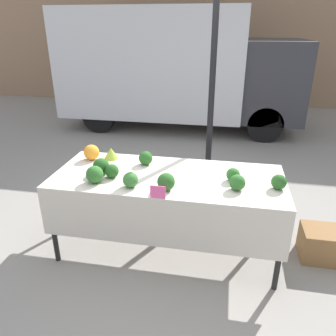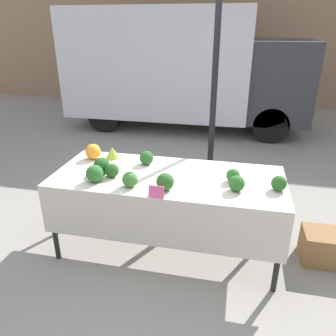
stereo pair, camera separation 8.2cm
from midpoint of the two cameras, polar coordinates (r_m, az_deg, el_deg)
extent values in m
plane|color=gray|center=(3.64, 0.66, -13.56)|extent=(40.00, 40.00, 0.00)
cube|color=#9E7A5B|center=(10.33, 10.03, 24.68)|extent=(16.00, 0.60, 4.90)
cylinder|color=black|center=(3.88, 8.41, 9.34)|extent=(0.07, 0.07, 2.52)
cube|color=silver|center=(7.76, -0.99, 17.98)|extent=(3.95, 2.07, 2.23)
cube|color=#333338|center=(7.64, 19.01, 14.30)|extent=(1.24, 1.90, 1.61)
cylinder|color=black|center=(6.96, 17.79, 7.13)|extent=(0.71, 0.22, 0.71)
cylinder|color=black|center=(8.59, 16.99, 10.21)|extent=(0.71, 0.22, 0.71)
cylinder|color=black|center=(7.49, -10.67, 8.97)|extent=(0.71, 0.22, 0.71)
cylinder|color=black|center=(9.02, -6.56, 11.68)|extent=(0.71, 0.22, 0.71)
cube|color=beige|center=(3.20, 0.73, -1.56)|extent=(2.24, 0.95, 0.03)
cube|color=beige|center=(2.92, -1.18, -9.84)|extent=(2.24, 0.01, 0.47)
cylinder|color=black|center=(3.43, -18.70, -9.22)|extent=(0.05, 0.05, 0.82)
cylinder|color=black|center=(3.05, 19.52, -13.86)|extent=(0.05, 0.05, 0.82)
cylinder|color=black|center=(4.06, -12.93, -3.15)|extent=(0.05, 0.05, 0.82)
cylinder|color=black|center=(3.75, 18.26, -6.20)|extent=(0.05, 0.05, 0.82)
sphere|color=orange|center=(3.66, -12.30, 2.82)|extent=(0.17, 0.17, 0.17)
cone|color=#93B238|center=(3.64, -9.02, 2.65)|extent=(0.16, 0.16, 0.13)
sphere|color=#387533|center=(2.97, -5.87, -1.98)|extent=(0.14, 0.14, 0.14)
sphere|color=#2D6628|center=(2.95, 12.65, -2.64)|extent=(0.14, 0.14, 0.14)
sphere|color=#285B23|center=(3.06, 19.48, -2.54)|extent=(0.14, 0.14, 0.14)
sphere|color=#2D6628|center=(3.11, -11.92, -0.96)|extent=(0.16, 0.16, 0.16)
sphere|color=#23511E|center=(3.28, -10.79, 0.43)|extent=(0.16, 0.16, 0.16)
sphere|color=#2D6628|center=(3.12, 11.99, -1.28)|extent=(0.13, 0.13, 0.13)
sphere|color=#285B23|center=(2.89, 0.31, -2.40)|extent=(0.16, 0.16, 0.16)
sphere|color=#23511E|center=(3.18, -9.00, -0.41)|extent=(0.13, 0.13, 0.13)
sphere|color=#285B23|center=(3.44, -3.09, 1.79)|extent=(0.15, 0.15, 0.15)
cube|color=#F45B9E|center=(2.77, -1.30, -4.18)|extent=(0.13, 0.01, 0.12)
cube|color=olive|center=(3.74, 26.27, -12.22)|extent=(0.45, 0.35, 0.33)
camera|label=1|loc=(0.04, -89.26, 0.32)|focal=35.00mm
camera|label=2|loc=(0.04, 90.74, -0.32)|focal=35.00mm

